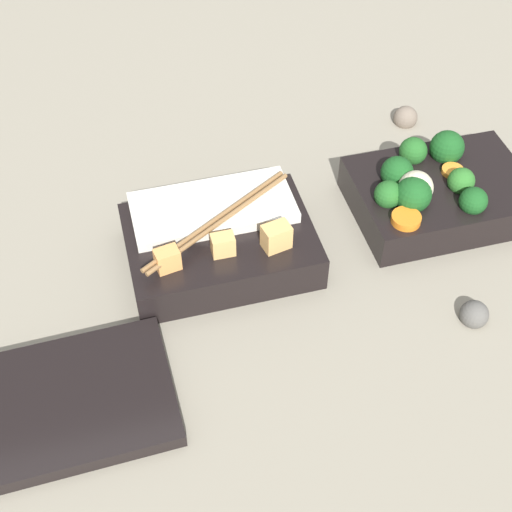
{
  "coord_description": "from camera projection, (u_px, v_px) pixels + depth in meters",
  "views": [
    {
      "loc": [
        0.23,
        0.51,
        0.57
      ],
      "look_at": [
        0.1,
        0.04,
        0.04
      ],
      "focal_mm": 50.0,
      "sensor_mm": 36.0,
      "label": 1
    }
  ],
  "objects": [
    {
      "name": "bento_tray_rice",
      "position": [
        219.0,
        239.0,
        0.76
      ],
      "size": [
        0.2,
        0.14,
        0.07
      ],
      "color": "black",
      "rests_on": "ground_plane"
    },
    {
      "name": "pebble_2",
      "position": [
        405.0,
        118.0,
        0.93
      ],
      "size": [
        0.03,
        0.03,
        0.03
      ],
      "primitive_type": "sphere",
      "color": "#7A6B5B",
      "rests_on": "ground_plane"
    },
    {
      "name": "pebble_3",
      "position": [
        474.0,
        314.0,
        0.71
      ],
      "size": [
        0.03,
        0.03,
        0.03
      ],
      "primitive_type": "sphere",
      "color": "#595651",
      "rests_on": "ground_plane"
    },
    {
      "name": "ground_plane",
      "position": [
        334.0,
        237.0,
        0.8
      ],
      "size": [
        3.0,
        3.0,
        0.0
      ],
      "primitive_type": "plane",
      "color": "gray"
    },
    {
      "name": "bento_lid",
      "position": [
        67.0,
        403.0,
        0.64
      ],
      "size": [
        0.19,
        0.14,
        0.02
      ],
      "primitive_type": "cube",
      "rotation": [
        0.0,
        0.0,
        0.03
      ],
      "color": "black",
      "rests_on": "ground_plane"
    },
    {
      "name": "bento_tray_vegetable",
      "position": [
        436.0,
        191.0,
        0.8
      ],
      "size": [
        0.2,
        0.14,
        0.07
      ],
      "color": "black",
      "rests_on": "ground_plane"
    }
  ]
}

